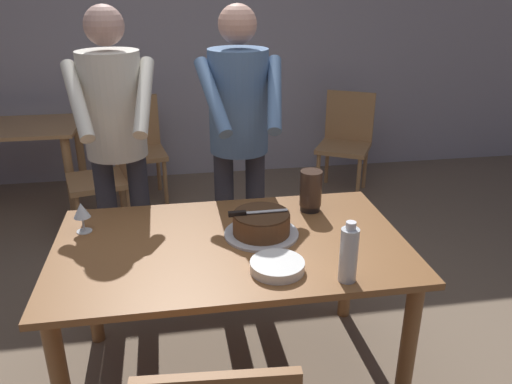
{
  "coord_description": "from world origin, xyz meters",
  "views": [
    {
      "loc": [
        -0.21,
        -1.96,
        1.82
      ],
      "look_at": [
        0.15,
        0.2,
        0.9
      ],
      "focal_mm": 35.31,
      "sensor_mm": 36.0,
      "label": 1
    }
  ],
  "objects_px": {
    "wine_glass_near": "(81,211)",
    "cake_on_platter": "(261,225)",
    "person_cutting_cake": "(239,129)",
    "background_chair_1": "(137,145)",
    "hurricane_lamp": "(311,190)",
    "cake_knife": "(246,213)",
    "water_bottle": "(349,254)",
    "person_standing_beside": "(116,133)",
    "background_chair_0": "(346,139)",
    "background_chair_3": "(108,172)",
    "background_table": "(19,145)",
    "plate_stack": "(277,266)",
    "main_dining_table": "(231,263)"
  },
  "relations": [
    {
      "from": "cake_on_platter",
      "to": "wine_glass_near",
      "type": "height_order",
      "value": "wine_glass_near"
    },
    {
      "from": "plate_stack",
      "to": "background_table",
      "type": "distance_m",
      "value": 3.02
    },
    {
      "from": "background_chair_1",
      "to": "wine_glass_near",
      "type": "bearing_deg",
      "value": -92.79
    },
    {
      "from": "wine_glass_near",
      "to": "background_chair_3",
      "type": "distance_m",
      "value": 1.56
    },
    {
      "from": "cake_on_platter",
      "to": "cake_knife",
      "type": "distance_m",
      "value": 0.1
    },
    {
      "from": "cake_on_platter",
      "to": "person_standing_beside",
      "type": "relative_size",
      "value": 0.2
    },
    {
      "from": "cake_on_platter",
      "to": "background_table",
      "type": "relative_size",
      "value": 0.34
    },
    {
      "from": "cake_on_platter",
      "to": "person_standing_beside",
      "type": "xyz_separation_m",
      "value": [
        -0.67,
        0.66,
        0.27
      ]
    },
    {
      "from": "cake_on_platter",
      "to": "wine_glass_near",
      "type": "bearing_deg",
      "value": 168.41
    },
    {
      "from": "main_dining_table",
      "to": "person_cutting_cake",
      "type": "xyz_separation_m",
      "value": [
        0.13,
        0.67,
        0.43
      ]
    },
    {
      "from": "hurricane_lamp",
      "to": "person_cutting_cake",
      "type": "height_order",
      "value": "person_cutting_cake"
    },
    {
      "from": "cake_knife",
      "to": "background_table",
      "type": "relative_size",
      "value": 0.27
    },
    {
      "from": "wine_glass_near",
      "to": "background_chair_3",
      "type": "bearing_deg",
      "value": 92.97
    },
    {
      "from": "hurricane_lamp",
      "to": "person_standing_beside",
      "type": "xyz_separation_m",
      "value": [
        -0.96,
        0.43,
        0.22
      ]
    },
    {
      "from": "hurricane_lamp",
      "to": "background_chair_3",
      "type": "distance_m",
      "value": 1.9
    },
    {
      "from": "main_dining_table",
      "to": "background_chair_3",
      "type": "distance_m",
      "value": 1.88
    },
    {
      "from": "person_cutting_cake",
      "to": "background_chair_1",
      "type": "height_order",
      "value": "person_cutting_cake"
    },
    {
      "from": "wine_glass_near",
      "to": "main_dining_table",
      "type": "bearing_deg",
      "value": -17.93
    },
    {
      "from": "hurricane_lamp",
      "to": "person_standing_beside",
      "type": "relative_size",
      "value": 0.12
    },
    {
      "from": "wine_glass_near",
      "to": "cake_on_platter",
      "type": "bearing_deg",
      "value": -11.59
    },
    {
      "from": "wine_glass_near",
      "to": "background_chair_0",
      "type": "bearing_deg",
      "value": 46.04
    },
    {
      "from": "hurricane_lamp",
      "to": "background_chair_3",
      "type": "xyz_separation_m",
      "value": [
        -1.17,
        1.45,
        -0.37
      ]
    },
    {
      "from": "background_table",
      "to": "background_chair_0",
      "type": "distance_m",
      "value": 2.81
    },
    {
      "from": "main_dining_table",
      "to": "wine_glass_near",
      "type": "xyz_separation_m",
      "value": [
        -0.66,
        0.21,
        0.21
      ]
    },
    {
      "from": "wine_glass_near",
      "to": "person_cutting_cake",
      "type": "distance_m",
      "value": 0.94
    },
    {
      "from": "cake_on_platter",
      "to": "hurricane_lamp",
      "type": "height_order",
      "value": "hurricane_lamp"
    },
    {
      "from": "hurricane_lamp",
      "to": "person_standing_beside",
      "type": "height_order",
      "value": "person_standing_beside"
    },
    {
      "from": "cake_knife",
      "to": "water_bottle",
      "type": "bearing_deg",
      "value": -51.73
    },
    {
      "from": "wine_glass_near",
      "to": "person_standing_beside",
      "type": "relative_size",
      "value": 0.08
    },
    {
      "from": "water_bottle",
      "to": "cake_on_platter",
      "type": "bearing_deg",
      "value": 121.69
    },
    {
      "from": "cake_on_platter",
      "to": "person_cutting_cake",
      "type": "xyz_separation_m",
      "value": [
        -0.01,
        0.63,
        0.27
      ]
    },
    {
      "from": "background_chair_3",
      "to": "cake_on_platter",
      "type": "bearing_deg",
      "value": -62.29
    },
    {
      "from": "water_bottle",
      "to": "hurricane_lamp",
      "type": "distance_m",
      "value": 0.65
    },
    {
      "from": "hurricane_lamp",
      "to": "person_standing_beside",
      "type": "bearing_deg",
      "value": 155.82
    },
    {
      "from": "main_dining_table",
      "to": "cake_on_platter",
      "type": "relative_size",
      "value": 4.57
    },
    {
      "from": "background_chair_0",
      "to": "background_chair_3",
      "type": "bearing_deg",
      "value": -165.49
    },
    {
      "from": "cake_knife",
      "to": "background_table",
      "type": "xyz_separation_m",
      "value": [
        -1.57,
        2.21,
        -0.29
      ]
    },
    {
      "from": "cake_knife",
      "to": "wine_glass_near",
      "type": "distance_m",
      "value": 0.75
    },
    {
      "from": "hurricane_lamp",
      "to": "cake_knife",
      "type": "bearing_deg",
      "value": -147.86
    },
    {
      "from": "cake_on_platter",
      "to": "water_bottle",
      "type": "bearing_deg",
      "value": -58.31
    },
    {
      "from": "cake_on_platter",
      "to": "cake_knife",
      "type": "xyz_separation_m",
      "value": [
        -0.07,
        -0.0,
        0.06
      ]
    },
    {
      "from": "person_cutting_cake",
      "to": "person_standing_beside",
      "type": "height_order",
      "value": "same"
    },
    {
      "from": "water_bottle",
      "to": "person_standing_beside",
      "type": "relative_size",
      "value": 0.15
    },
    {
      "from": "hurricane_lamp",
      "to": "plate_stack",
      "type": "bearing_deg",
      "value": -117.44
    },
    {
      "from": "background_table",
      "to": "background_chair_0",
      "type": "height_order",
      "value": "background_chair_0"
    },
    {
      "from": "background_chair_3",
      "to": "plate_stack",
      "type": "bearing_deg",
      "value": -65.87
    },
    {
      "from": "cake_knife",
      "to": "hurricane_lamp",
      "type": "relative_size",
      "value": 1.29
    },
    {
      "from": "wine_glass_near",
      "to": "person_cutting_cake",
      "type": "height_order",
      "value": "person_cutting_cake"
    },
    {
      "from": "cake_knife",
      "to": "background_chair_3",
      "type": "relative_size",
      "value": 0.3
    },
    {
      "from": "cake_on_platter",
      "to": "background_chair_0",
      "type": "bearing_deg",
      "value": 62.12
    }
  ]
}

